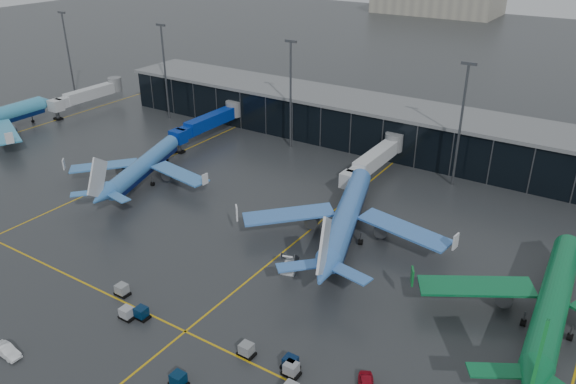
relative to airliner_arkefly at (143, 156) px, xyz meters
The scene contains 11 objects.
ground 34.63m from the airliner_arkefly, 28.99° to the right, with size 600.00×600.00×0.00m, color #282B2D.
terminal_pier 54.39m from the airliner_arkefly, 56.68° to the left, with size 142.00×17.00×10.70m.
jet_bridges 26.95m from the airliner_arkefly, 100.96° to the left, with size 94.00×27.50×7.20m.
flood_masts 49.00m from the airliner_arkefly, 43.80° to the left, with size 203.00×0.50×25.50m.
taxi_lines 40.72m from the airliner_arkefly, ahead, with size 220.00×120.00×0.02m.
airliner_arkefly is the anchor object (origin of this frame).
airliner_klm_near 46.21m from the airliner_arkefly, ahead, with size 37.54×42.76×13.14m, color #407BD3, non-canonical shape.
airliner_aer_lingus 80.35m from the airliner_arkefly, ahead, with size 37.21×42.38×13.02m, color #0C6C3B, non-canonical shape.
baggage_carts 55.24m from the airliner_arkefly, 36.23° to the right, with size 33.48×10.98×1.70m.
mobile_airstair 45.48m from the airliner_arkefly, 14.93° to the right, with size 3.04×3.70×3.45m.
service_van_white 53.20m from the airliner_arkefly, 62.93° to the right, with size 1.53×4.39×1.45m, color white.
Camera 1 is at (53.77, -57.30, 49.51)m, focal length 35.00 mm.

